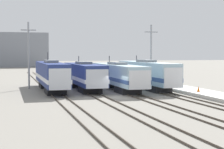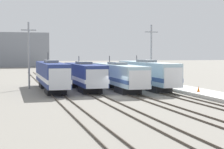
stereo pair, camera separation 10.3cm
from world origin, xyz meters
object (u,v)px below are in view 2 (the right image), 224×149
locomotive_center_left (85,75)px  locomotive_center_right (118,76)px  locomotive_far_left (52,75)px  traffic_cone (199,89)px  catenary_tower_right (151,54)px  catenary_tower_left (29,54)px  locomotive_far_right (147,74)px

locomotive_center_left → locomotive_center_right: locomotive_center_right is taller
locomotive_far_left → traffic_cone: (17.34, -10.23, -1.46)m
catenary_tower_right → locomotive_far_left: bearing=-167.4°
catenary_tower_left → catenary_tower_right: size_ratio=1.00×
locomotive_center_right → locomotive_far_right: 4.67m
locomotive_far_left → locomotive_center_right: bearing=-9.4°
locomotive_center_right → catenary_tower_left: catenary_tower_left is taller
traffic_cone → locomotive_far_right: bearing=110.4°
catenary_tower_left → catenary_tower_right: (19.29, 0.00, 0.00)m
locomotive_center_left → locomotive_far_right: locomotive_far_right is taller
locomotive_far_left → locomotive_far_right: (13.92, -1.05, 0.00)m
locomotive_far_left → catenary_tower_right: 17.07m
traffic_cone → locomotive_center_right: bearing=132.8°
locomotive_center_left → catenary_tower_left: bearing=152.0°
locomotive_far_right → catenary_tower_right: (2.48, 4.72, 2.98)m
catenary_tower_right → traffic_cone: catenary_tower_right is taller
locomotive_far_left → catenary_tower_left: (-2.89, 3.66, 2.98)m
locomotive_center_left → locomotive_far_right: (9.28, -0.71, 0.11)m
locomotive_far_left → locomotive_center_right: locomotive_far_left is taller
locomotive_far_right → catenary_tower_left: catenary_tower_left is taller
locomotive_center_left → catenary_tower_left: size_ratio=1.73×
locomotive_center_right → catenary_tower_left: (-12.17, 5.20, 3.13)m
locomotive_far_right → catenary_tower_right: 6.10m
catenary_tower_left → catenary_tower_right: bearing=0.0°
catenary_tower_right → locomotive_far_right: bearing=-117.7°
locomotive_far_right → catenary_tower_left: 17.71m
locomotive_center_left → catenary_tower_left: 9.07m
catenary_tower_left → traffic_cone: 24.94m
locomotive_far_left → catenary_tower_right: catenary_tower_right is taller
locomotive_center_right → locomotive_far_right: bearing=6.0°
locomotive_far_right → traffic_cone: locomotive_far_right is taller
locomotive_far_right → locomotive_center_left: bearing=175.6°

